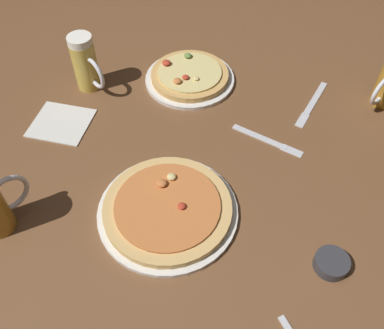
{
  "coord_description": "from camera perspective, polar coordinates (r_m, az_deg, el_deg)",
  "views": [
    {
      "loc": [
        0.2,
        -0.67,
        0.86
      ],
      "look_at": [
        0.0,
        0.0,
        0.02
      ],
      "focal_mm": 39.9,
      "sensor_mm": 36.0,
      "label": 1
    }
  ],
  "objects": [
    {
      "name": "napkin_folded",
      "position": [
        1.27,
        -17.1,
        5.38
      ],
      "size": [
        0.17,
        0.16,
        0.01
      ],
      "primitive_type": "cube",
      "rotation": [
        0.0,
        0.0,
        0.06
      ],
      "color": "silver",
      "rests_on": "ground_plane"
    },
    {
      "name": "ramekin_sauce",
      "position": [
        0.99,
        18.13,
        -12.42
      ],
      "size": [
        0.08,
        0.08,
        0.03
      ],
      "primitive_type": "cylinder",
      "color": "#333338",
      "rests_on": "ground_plane"
    },
    {
      "name": "knife_right",
      "position": [
        1.19,
        10.06,
        3.23
      ],
      "size": [
        0.21,
        0.07,
        0.01
      ],
      "color": "silver",
      "rests_on": "ground_plane"
    },
    {
      "name": "beer_mug_pale",
      "position": [
        1.32,
        -14.0,
        12.93
      ],
      "size": [
        0.12,
        0.09,
        0.17
      ],
      "color": "gold",
      "rests_on": "ground_plane"
    },
    {
      "name": "pizza_plate_near",
      "position": [
        1.01,
        -3.28,
        -5.98
      ],
      "size": [
        0.33,
        0.33,
        0.05
      ],
      "color": "silver",
      "rests_on": "ground_plane"
    },
    {
      "name": "ground_plane",
      "position": [
        1.12,
        0.0,
        -1.15
      ],
      "size": [
        2.4,
        2.4,
        0.03
      ],
      "primitive_type": "cube",
      "color": "brown"
    },
    {
      "name": "knife_spare",
      "position": [
        1.32,
        15.74,
        7.81
      ],
      "size": [
        0.07,
        0.22,
        0.01
      ],
      "color": "silver",
      "rests_on": "ground_plane"
    },
    {
      "name": "pizza_plate_far",
      "position": [
        1.35,
        -0.32,
        11.68
      ],
      "size": [
        0.28,
        0.28,
        0.05
      ],
      "color": "silver",
      "rests_on": "ground_plane"
    }
  ]
}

